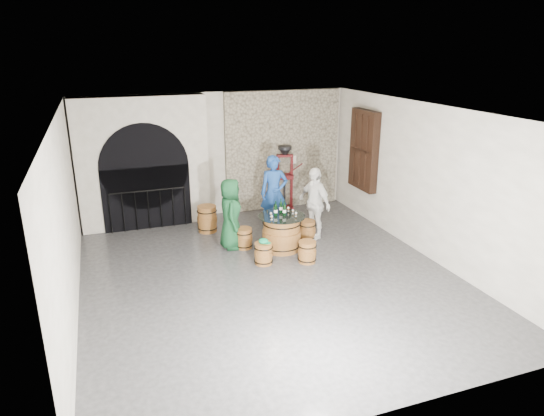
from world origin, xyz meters
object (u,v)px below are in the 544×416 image
object	(u,v)px
barrel_stool_far	(276,226)
corking_press	(285,174)
barrel_stool_near_right	(307,252)
barrel_table	(282,233)
barrel_stool_right	(307,230)
person_blue	(274,193)
barrel_stool_near_left	(263,254)
side_barrel	(207,219)
barrel_stool_left	(244,238)
wine_bottle_right	(281,207)
wine_bottle_left	(276,210)
wine_bottle_center	(284,210)
person_white	(314,203)
person_green	(231,214)

from	to	relation	value
barrel_stool_far	corking_press	world-z (taller)	corking_press
barrel_stool_near_right	barrel_table	bearing A→B (deg)	108.31
barrel_table	barrel_stool_far	size ratio (longest dim) A/B	2.23
barrel_stool_far	barrel_stool_right	size ratio (longest dim) A/B	1.00
barrel_stool_right	person_blue	distance (m)	1.25
barrel_stool_near_left	side_barrel	xyz separation A→B (m)	(-0.68, 2.21, 0.09)
barrel_stool_far	person_blue	world-z (taller)	person_blue
barrel_stool_left	barrel_stool_near_right	bearing A→B (deg)	-48.71
side_barrel	wine_bottle_right	bearing A→B (deg)	-46.73
wine_bottle_left	corking_press	bearing A→B (deg)	64.55
barrel_stool_far	wine_bottle_left	xyz separation A→B (m)	(-0.30, -0.76, 0.69)
barrel_stool_right	corking_press	world-z (taller)	corking_press
barrel_table	barrel_stool_right	xyz separation A→B (m)	(0.77, 0.34, -0.16)
wine_bottle_center	person_white	bearing A→B (deg)	25.13
person_green	side_barrel	bearing A→B (deg)	26.02
barrel_stool_near_left	person_white	distance (m)	1.97
wine_bottle_left	wine_bottle_right	world-z (taller)	same
person_blue	wine_bottle_center	world-z (taller)	person_blue
barrel_stool_far	corking_press	bearing A→B (deg)	62.81
barrel_stool_far	person_blue	distance (m)	0.82
barrel_stool_far	wine_bottle_left	size ratio (longest dim) A/B	1.42
barrel_stool_right	person_blue	bearing A→B (deg)	117.94
person_white	wine_bottle_right	world-z (taller)	person_white
person_blue	corking_press	xyz separation A→B (m)	(0.75, 1.21, 0.12)
barrel_stool_left	wine_bottle_left	bearing A→B (deg)	-25.66
person_blue	person_white	world-z (taller)	person_blue
barrel_table	barrel_stool_near_left	xyz separation A→B (m)	(-0.62, -0.57, -0.16)
barrel_stool_right	wine_bottle_right	xyz separation A→B (m)	(-0.71, -0.14, 0.69)
corking_press	barrel_stool_right	bearing A→B (deg)	-85.32
side_barrel	person_green	bearing A→B (deg)	-75.96
barrel_stool_right	wine_bottle_right	world-z (taller)	wine_bottle_right
person_blue	corking_press	world-z (taller)	person_blue
barrel_stool_far	barrel_stool_right	xyz separation A→B (m)	(0.59, -0.48, 0.00)
barrel_stool_right	corking_press	xyz separation A→B (m)	(0.26, 2.13, 0.81)
side_barrel	person_blue	bearing A→B (deg)	-13.36
barrel_stool_left	barrel_stool_near_left	bearing A→B (deg)	-81.47
side_barrel	barrel_stool_right	bearing A→B (deg)	-32.11
barrel_stool_right	person_white	world-z (taller)	person_white
barrel_stool_near_left	side_barrel	size ratio (longest dim) A/B	0.71
barrel_stool_far	person_green	xyz separation A→B (m)	(-1.20, -0.33, 0.56)
barrel_table	barrel_stool_right	distance (m)	0.86
corking_press	wine_bottle_center	bearing A→B (deg)	-99.85
barrel_stool_near_left	wine_bottle_center	xyz separation A→B (m)	(0.68, 0.57, 0.69)
wine_bottle_left	person_blue	bearing A→B (deg)	71.67
person_white	barrel_stool_left	bearing A→B (deg)	-105.46
barrel_stool_near_right	person_white	bearing A→B (deg)	60.21
barrel_table	barrel_stool_near_right	world-z (taller)	barrel_table
barrel_stool_near_right	person_white	xyz separation A→B (m)	(0.70, 1.22, 0.61)
barrel_stool_near_left	barrel_stool_near_right	bearing A→B (deg)	-14.45
corking_press	barrel_stool_near_right	bearing A→B (deg)	-91.58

